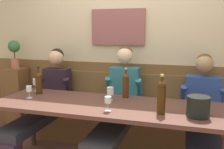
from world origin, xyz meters
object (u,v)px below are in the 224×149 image
Objects in this scene: wine_glass_center_rear at (35,82)px; person_right_seat at (118,106)px; wine_glass_by_bottle at (108,100)px; potted_plant at (14,51)px; wall_bench at (122,123)px; person_left_seat at (44,101)px; wine_bottle_clear_water at (39,82)px; wine_glass_right_end at (29,90)px; person_center_right_seat at (203,117)px; dining_table at (106,111)px; wine_bottle_amber_mid at (161,96)px; wine_glass_left_end at (110,91)px; ice_bucket at (198,107)px; wine_bottle_green_tall at (126,85)px.

person_right_seat is at bearing 3.09° from wine_glass_center_rear.
potted_plant reaches higher than wine_glass_by_bottle.
person_left_seat is at bearing -158.22° from wall_bench.
wine_bottle_clear_water is 2.36× the size of wine_glass_right_end.
person_left_seat reaches higher than wine_glass_by_bottle.
person_left_seat is at bearing 104.12° from wine_bottle_clear_water.
wine_glass_right_end is at bearing -83.78° from person_left_seat.
person_left_seat reaches higher than person_center_right_seat.
wine_bottle_amber_mid reaches higher than dining_table.
wine_glass_center_rear is at bearing 137.49° from wine_bottle_clear_water.
dining_table is 0.23m from wine_glass_left_end.
wall_bench reaches higher than wine_glass_by_bottle.
person_left_seat is 6.32× the size of ice_bucket.
wine_glass_left_end is at bearing 103.75° from wine_glass_by_bottle.
wine_bottle_green_tall is 2.35× the size of wine_glass_left_end.
wine_bottle_green_tall is 1.88m from potted_plant.
ice_bucket is 0.89m from wine_bottle_green_tall.
wine_bottle_green_tall is at bearing 17.79° from wine_glass_right_end.
wine_glass_right_end is (-1.00, 0.19, -0.01)m from wine_glass_by_bottle.
ice_bucket is (0.92, -0.84, 0.57)m from wall_bench.
ice_bucket is (1.86, -0.46, 0.23)m from person_left_seat.
wall_bench is 1.30m from wine_glass_right_end.
person_left_seat is at bearing 165.98° from ice_bucket.
person_center_right_seat is (0.96, -0.01, -0.03)m from person_right_seat.
person_right_seat reaches higher than wine_glass_center_rear.
wine_bottle_green_tall is 0.21m from wine_glass_left_end.
wine_bottle_amber_mid is 2.44m from potted_plant.
wine_bottle_green_tall is 0.84× the size of potted_plant.
wall_bench reaches higher than dining_table.
ice_bucket reaches higher than wine_glass_left_end.
person_center_right_seat is 0.53m from ice_bucket.
wine_bottle_clear_water is at bearing -149.63° from wall_bench.
person_center_right_seat is at bearing 4.66° from wine_bottle_clear_water.
person_left_seat is at bearing 178.95° from wine_bottle_green_tall.
wine_bottle_green_tall is (0.14, 0.30, 0.23)m from dining_table.
wine_bottle_green_tall is at bearing -17.52° from person_right_seat.
wine_bottle_clear_water is 2.26× the size of wine_glass_left_end.
wine_glass_by_bottle is at bearing -83.94° from person_right_seat.
person_center_right_seat is 3.65× the size of wine_bottle_green_tall.
person_center_right_seat is 2.76m from potted_plant.
person_right_seat reaches higher than wine_glass_by_bottle.
person_right_seat reaches higher than wall_bench.
ice_bucket is at bearing -8.77° from dining_table.
wine_bottle_amber_mid is (-0.33, -0.01, 0.07)m from ice_bucket.
wall_bench is at bearing 109.71° from wine_bottle_green_tall.
wine_glass_right_end is (-0.91, -0.03, 0.18)m from dining_table.
wine_bottle_amber_mid is 2.52× the size of wine_glass_left_end.
wall_bench reaches higher than wine_glass_center_rear.
wine_bottle_clear_water is at bearing -175.34° from person_center_right_seat.
person_left_seat reaches higher than wine_glass_center_rear.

